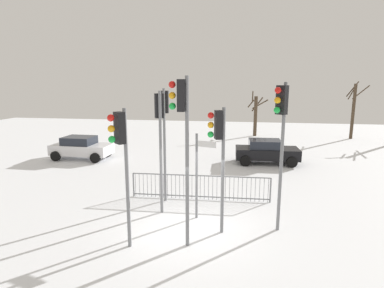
{
  "coord_description": "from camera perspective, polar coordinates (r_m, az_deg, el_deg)",
  "views": [
    {
      "loc": [
        1.63,
        -9.81,
        4.94
      ],
      "look_at": [
        -0.48,
        3.64,
        2.25
      ],
      "focal_mm": 29.34,
      "sensor_mm": 36.0,
      "label": 1
    }
  ],
  "objects": [
    {
      "name": "direction_sign_post",
      "position": [
        11.32,
        1.13,
        -5.08
      ],
      "size": [
        0.76,
        0.28,
        3.16
      ],
      "rotation": [
        0.0,
        0.0,
        -0.3
      ],
      "color": "slate",
      "rests_on": "ground"
    },
    {
      "name": "bare_tree_centre",
      "position": [
        30.99,
        27.29,
        5.63
      ],
      "size": [
        1.72,
        1.34,
        5.01
      ],
      "color": "#473828",
      "rests_on": "ground"
    },
    {
      "name": "bare_tree_left",
      "position": [
        29.76,
        11.48,
        5.36
      ],
      "size": [
        1.9,
        1.49,
        4.13
      ],
      "color": "#473828",
      "rests_on": "ground"
    },
    {
      "name": "traffic_light_foreground_left",
      "position": [
        11.68,
        -5.91,
        3.53
      ],
      "size": [
        0.39,
        0.53,
        4.64
      ],
      "rotation": [
        0.0,
        0.0,
        0.42
      ],
      "color": "slate",
      "rests_on": "ground"
    },
    {
      "name": "car_white_far",
      "position": [
        21.66,
        -19.49,
        -0.57
      ],
      "size": [
        3.83,
        1.99,
        1.47
      ],
      "rotation": [
        0.0,
        0.0,
        -0.02
      ],
      "color": "silver",
      "rests_on": "ground"
    },
    {
      "name": "traffic_light_foreground_right",
      "position": [
        10.31,
        15.88,
        3.37
      ],
      "size": [
        0.45,
        0.48,
        4.94
      ],
      "rotation": [
        0.0,
        0.0,
        2.47
      ],
      "color": "slate",
      "rests_on": "ground"
    },
    {
      "name": "traffic_light_mid_left",
      "position": [
        9.94,
        4.9,
        0.27
      ],
      "size": [
        0.55,
        0.37,
        4.18
      ],
      "rotation": [
        0.0,
        0.0,
        1.86
      ],
      "color": "slate",
      "rests_on": "ground"
    },
    {
      "name": "pedestrian_guard_railing",
      "position": [
        13.49,
        1.51,
        -7.8
      ],
      "size": [
        5.93,
        0.26,
        1.07
      ],
      "rotation": [
        0.0,
        0.0,
        0.03
      ],
      "color": "slate",
      "rests_on": "ground"
    },
    {
      "name": "traffic_light_rear_right",
      "position": [
        8.97,
        -1.78,
        3.48
      ],
      "size": [
        0.57,
        0.34,
        5.12
      ],
      "rotation": [
        0.0,
        0.0,
        1.68
      ],
      "color": "slate",
      "rests_on": "ground"
    },
    {
      "name": "car_black_trailing",
      "position": [
        19.83,
        13.35,
        -1.27
      ],
      "size": [
        3.87,
        2.06,
        1.47
      ],
      "rotation": [
        0.0,
        0.0,
        0.04
      ],
      "color": "black",
      "rests_on": "ground"
    },
    {
      "name": "traffic_light_mid_right",
      "position": [
        9.15,
        -12.76,
        -0.7
      ],
      "size": [
        0.46,
        0.47,
        4.23
      ],
      "rotation": [
        0.0,
        0.0,
        2.4
      ],
      "color": "slate",
      "rests_on": "ground"
    },
    {
      "name": "traffic_light_rear_left",
      "position": [
        12.87,
        -4.99,
        4.46
      ],
      "size": [
        0.34,
        0.57,
        4.7
      ],
      "rotation": [
        0.0,
        0.0,
        0.08
      ],
      "color": "slate",
      "rests_on": "ground"
    },
    {
      "name": "ground_plane",
      "position": [
        11.1,
        -0.47,
        -15.23
      ],
      "size": [
        60.0,
        60.0,
        0.0
      ],
      "primitive_type": "plane",
      "color": "white"
    }
  ]
}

